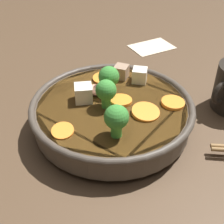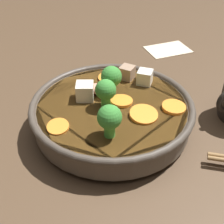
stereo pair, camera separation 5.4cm
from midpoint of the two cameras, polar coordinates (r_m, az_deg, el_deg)
The scene contains 3 objects.
ground_plane at distance 0.57m, azimuth 2.76°, elevation -2.85°, with size 3.00×3.00×0.00m, color #4C3826.
stirfry_bowl at distance 0.54m, azimuth 2.88°, elevation 0.12°, with size 0.28×0.28×0.10m.
napkin at distance 0.85m, azimuth 12.05°, elevation 11.11°, with size 0.11×0.08×0.00m.
Camera 2 is at (0.17, 0.40, 0.36)m, focal length 50.00 mm.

